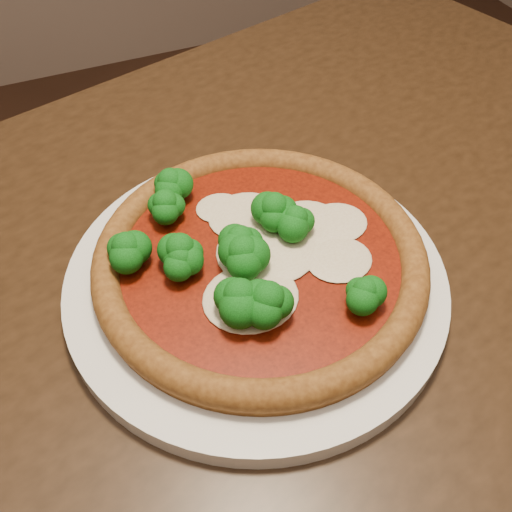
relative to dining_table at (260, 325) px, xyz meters
name	(u,v)px	position (x,y,z in m)	size (l,w,h in m)	color
dining_table	(260,325)	(0.00, 0.00, 0.00)	(1.34, 1.04, 0.75)	black
plate	(256,279)	(-0.02, -0.03, 0.11)	(0.34, 0.34, 0.02)	silver
pizza	(255,256)	(-0.01, -0.02, 0.14)	(0.29, 0.29, 0.06)	brown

